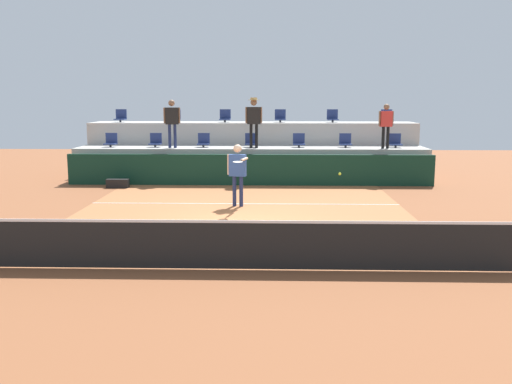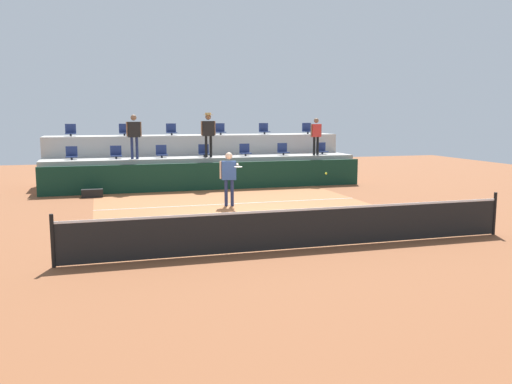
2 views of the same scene
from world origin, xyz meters
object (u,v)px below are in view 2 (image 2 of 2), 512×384
(stadium_chair_upper_right, at_px, (264,130))
(equipment_bag, at_px, (92,193))
(stadium_chair_upper_left, at_px, (124,131))
(stadium_chair_upper_mid_left, at_px, (171,130))
(stadium_chair_upper_far_left, at_px, (71,131))
(spectator_with_hat, at_px, (208,130))
(stadium_chair_upper_far_right, at_px, (307,129))
(spectator_in_grey, at_px, (134,132))
(tennis_ball, at_px, (326,173))
(stadium_chair_lower_mid_right, at_px, (245,151))
(stadium_chair_lower_far_right, at_px, (322,149))
(spectator_in_white, at_px, (316,133))
(stadium_chair_upper_mid_right, at_px, (220,130))
(stadium_chair_lower_far_left, at_px, (72,154))
(tennis_player, at_px, (229,173))
(stadium_chair_lower_left, at_px, (116,153))
(stadium_chair_lower_center, at_px, (204,152))
(stadium_chair_lower_right, at_px, (283,150))
(stadium_chair_lower_mid_left, at_px, (161,152))

(stadium_chair_upper_right, bearing_deg, equipment_bag, -154.31)
(stadium_chair_upper_left, relative_size, stadium_chair_upper_mid_left, 1.00)
(stadium_chair_upper_far_left, distance_m, spectator_with_hat, 5.90)
(stadium_chair_upper_far_left, xyz_separation_m, stadium_chair_upper_far_right, (10.74, 0.00, 0.00))
(stadium_chair_upper_right, xyz_separation_m, spectator_in_grey, (-6.09, -2.18, 0.00))
(tennis_ball, bearing_deg, stadium_chair_lower_mid_right, 95.82)
(stadium_chair_lower_far_right, bearing_deg, stadium_chair_upper_far_left, 170.47)
(stadium_chair_upper_mid_left, relative_size, tennis_ball, 7.65)
(stadium_chair_upper_right, bearing_deg, spectator_in_grey, -160.28)
(stadium_chair_lower_far_right, height_order, spectator_in_white, spectator_in_white)
(stadium_chair_upper_mid_right, distance_m, equipment_bag, 7.12)
(stadium_chair_upper_mid_left, bearing_deg, stadium_chair_upper_mid_right, 0.00)
(stadium_chair_lower_far_left, xyz_separation_m, stadium_chair_upper_far_right, (10.66, 1.80, 0.85))
(spectator_with_hat, height_order, equipment_bag, spectator_with_hat)
(spectator_with_hat, distance_m, tennis_ball, 7.10)
(stadium_chair_upper_far_left, bearing_deg, stadium_chair_upper_mid_left, 0.00)
(tennis_player, bearing_deg, stadium_chair_lower_left, 123.09)
(stadium_chair_lower_mid_right, relative_size, spectator_in_grey, 0.30)
(stadium_chair_lower_far_left, xyz_separation_m, stadium_chair_lower_center, (5.28, 0.00, 0.00))
(stadium_chair_lower_mid_right, bearing_deg, stadium_chair_lower_center, 180.00)
(stadium_chair_lower_left, height_order, spectator_with_hat, spectator_with_hat)
(stadium_chair_lower_right, distance_m, tennis_ball, 7.04)
(stadium_chair_lower_far_left, height_order, stadium_chair_upper_right, stadium_chair_upper_right)
(stadium_chair_lower_far_right, distance_m, spectator_in_white, 0.95)
(stadium_chair_upper_right, bearing_deg, stadium_chair_lower_right, -80.29)
(stadium_chair_upper_right, bearing_deg, stadium_chair_lower_far_right, -39.91)
(stadium_chair_lower_right, relative_size, spectator_in_grey, 0.30)
(stadium_chair_lower_right, distance_m, spectator_with_hat, 3.55)
(stadium_chair_lower_far_right, bearing_deg, stadium_chair_upper_mid_right, 157.04)
(stadium_chair_lower_center, height_order, tennis_player, tennis_player)
(stadium_chair_upper_far_left, distance_m, equipment_bag, 4.39)
(stadium_chair_lower_center, height_order, stadium_chair_lower_right, same)
(stadium_chair_lower_mid_left, distance_m, spectator_with_hat, 2.14)
(stadium_chair_lower_far_left, height_order, stadium_chair_upper_left, stadium_chair_upper_left)
(stadium_chair_upper_right, xyz_separation_m, tennis_player, (-3.39, -7.03, -1.22))
(stadium_chair_lower_left, xyz_separation_m, stadium_chair_upper_mid_right, (4.70, 1.80, 0.85))
(spectator_in_white, distance_m, equipment_bag, 9.81)
(stadium_chair_upper_far_left, height_order, stadium_chair_upper_left, same)
(stadium_chair_upper_mid_right, bearing_deg, stadium_chair_lower_mid_right, -69.38)
(stadium_chair_lower_mid_left, relative_size, stadium_chair_lower_mid_right, 1.00)
(spectator_in_grey, bearing_deg, stadium_chair_upper_far_right, 14.81)
(stadium_chair_lower_far_right, distance_m, stadium_chair_upper_far_right, 1.99)
(stadium_chair_lower_right, bearing_deg, stadium_chair_lower_mid_right, 180.00)
(stadium_chair_lower_far_right, xyz_separation_m, spectator_in_grey, (-8.24, -0.38, 0.85))
(stadium_chair_lower_right, height_order, stadium_chair_upper_far_left, stadium_chair_upper_far_left)
(stadium_chair_lower_far_right, relative_size, stadium_chair_upper_right, 1.00)
(stadium_chair_upper_mid_left, bearing_deg, stadium_chair_lower_center, -58.32)
(stadium_chair_lower_far_left, relative_size, spectator_in_grey, 0.30)
(stadium_chair_lower_mid_right, height_order, stadium_chair_upper_mid_left, stadium_chair_upper_mid_left)
(stadium_chair_upper_right, height_order, spectator_in_grey, spectator_in_grey)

